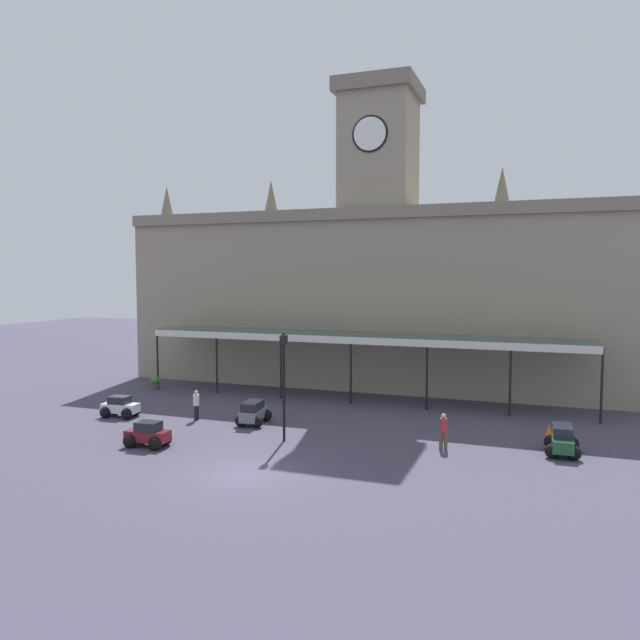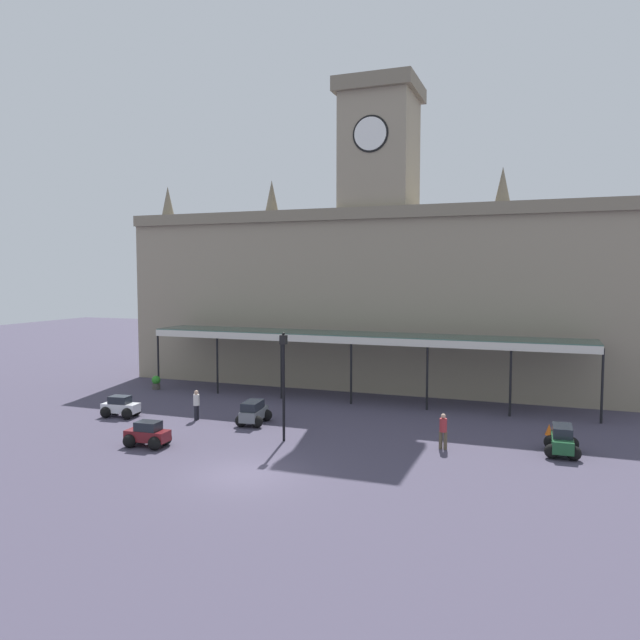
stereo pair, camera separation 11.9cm
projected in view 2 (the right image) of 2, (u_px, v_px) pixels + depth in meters
name	position (u px, v px, depth m)	size (l,w,h in m)	color
ground_plane	(244.00, 475.00, 24.52)	(140.00, 140.00, 0.00)	#453F53
station_building	(379.00, 288.00, 43.46)	(37.29, 6.02, 21.42)	gray
entrance_canopy	(357.00, 336.00, 38.78)	(28.62, 3.26, 4.29)	#38564C
car_green_estate	(562.00, 442.00, 27.26)	(1.57, 2.27, 1.27)	#1E512D
car_grey_estate	(254.00, 414.00, 32.79)	(1.71, 2.34, 1.27)	slate
car_maroon_sedan	(148.00, 436.00, 28.52)	(2.09, 1.59, 1.19)	maroon
car_white_sedan	(121.00, 408.00, 34.46)	(2.13, 1.66, 1.19)	silver
pedestrian_near_entrance	(443.00, 430.00, 28.03)	(0.39, 0.34, 1.67)	brown
pedestrian_crossing_forecourt	(196.00, 404.00, 33.67)	(0.34, 0.39, 1.67)	black
victorian_lamppost	(284.00, 374.00, 29.23)	(0.30, 0.30, 5.30)	black
traffic_cone	(549.00, 430.00, 30.54)	(0.40, 0.40, 0.56)	orange
planter_near_kerb	(156.00, 382.00, 42.71)	(0.60, 0.60, 0.96)	#47423D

